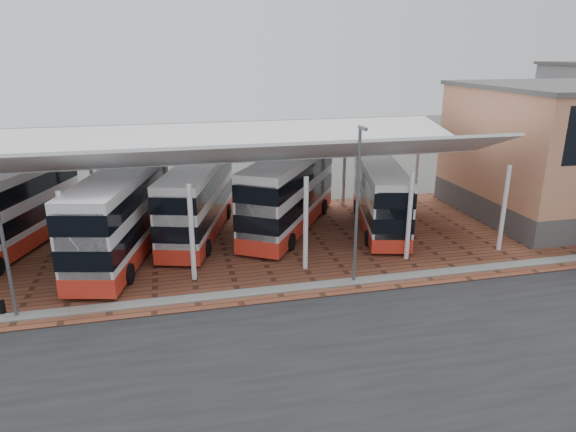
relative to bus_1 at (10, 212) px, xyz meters
name	(u,v)px	position (x,y,z in m)	size (l,w,h in m)	color
ground	(361,354)	(16.16, -15.19, -2.43)	(140.00, 140.00, 0.00)	#464843
road	(371,369)	(16.16, -16.19, -2.42)	(120.00, 14.00, 0.02)	black
forecourt	(317,238)	(18.16, -2.19, -2.40)	(72.00, 16.00, 0.06)	brown
north_kerb	(317,286)	(16.16, -8.99, -2.36)	(120.00, 0.80, 0.14)	slate
canopy	(183,151)	(10.16, -1.25, 3.37)	(37.00, 11.63, 7.07)	white
lamp_west	(0,226)	(2.16, -8.91, 1.93)	(0.16, 0.90, 8.07)	#53575A
lamp_east	(357,202)	(18.16, -8.91, 1.93)	(0.16, 0.90, 8.07)	#53575A
bus_1	(10,212)	(0.00, 0.00, 0.00)	(6.27, 11.79, 4.76)	silver
bus_2	(122,215)	(6.48, -2.50, 0.07)	(5.45, 12.22, 4.91)	silver
bus_3	(198,201)	(10.91, 0.07, -0.09)	(5.65, 11.38, 4.58)	silver
bus_4	(289,193)	(16.86, -0.04, 0.06)	(8.61, 11.49, 4.89)	silver
bus_5	(380,197)	(22.72, -1.32, -0.25)	(4.87, 10.61, 4.26)	silver
suitcase	(0,308)	(1.40, -8.50, -2.03)	(0.39, 0.28, 0.67)	black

